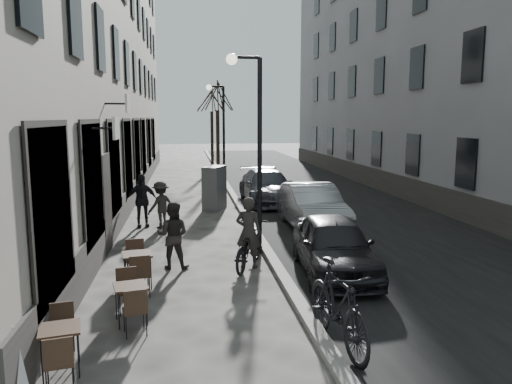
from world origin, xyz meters
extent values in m
plane|color=#383533|center=(0.00, 0.00, 0.00)|extent=(120.00, 120.00, 0.00)
cube|color=black|center=(3.85, 16.00, 0.00)|extent=(7.30, 60.00, 0.00)
cube|color=gray|center=(0.20, 16.00, 0.06)|extent=(0.25, 60.00, 0.12)
cube|color=gray|center=(-6.00, 16.50, 8.00)|extent=(4.00, 35.00, 16.00)
cube|color=slate|center=(9.50, 16.50, 8.00)|extent=(4.00, 35.00, 16.00)
cylinder|color=black|center=(0.00, 6.00, 2.50)|extent=(0.12, 0.12, 5.00)
cylinder|color=black|center=(-0.35, 6.00, 5.00)|extent=(0.70, 0.08, 0.08)
sphere|color=#FFF2CC|center=(-0.70, 6.00, 4.95)|extent=(0.28, 0.28, 0.28)
cylinder|color=black|center=(0.00, 18.00, 2.50)|extent=(0.12, 0.12, 5.00)
cylinder|color=black|center=(-0.35, 18.00, 5.00)|extent=(0.70, 0.08, 0.08)
sphere|color=#FFF2CC|center=(-0.70, 18.00, 4.95)|extent=(0.28, 0.28, 0.28)
cylinder|color=black|center=(-0.10, 21.00, 1.95)|extent=(0.20, 0.20, 3.90)
cylinder|color=black|center=(-0.10, 27.00, 1.95)|extent=(0.20, 0.20, 3.90)
cube|color=#301E15|center=(-3.65, 0.28, 0.65)|extent=(0.64, 0.64, 0.04)
cylinder|color=black|center=(-3.82, 0.01, 0.32)|extent=(0.02, 0.02, 0.63)
cylinder|color=black|center=(-3.38, 0.10, 0.32)|extent=(0.02, 0.02, 0.63)
cylinder|color=black|center=(-3.92, 0.46, 0.32)|extent=(0.02, 0.02, 0.63)
cylinder|color=black|center=(-3.47, 0.55, 0.32)|extent=(0.02, 0.02, 0.63)
cube|color=#301E15|center=(-2.86, 1.91, 0.66)|extent=(0.66, 0.66, 0.04)
cylinder|color=black|center=(-3.03, 1.63, 0.32)|extent=(0.02, 0.02, 0.64)
cylinder|color=black|center=(-2.58, 1.74, 0.32)|extent=(0.02, 0.02, 0.64)
cylinder|color=black|center=(-3.14, 2.09, 0.32)|extent=(0.02, 0.02, 0.64)
cylinder|color=black|center=(-2.68, 2.19, 0.32)|extent=(0.02, 0.02, 0.64)
cube|color=#301E15|center=(-2.92, 3.76, 0.71)|extent=(0.69, 0.69, 0.04)
cylinder|color=black|center=(-3.12, 3.47, 0.35)|extent=(0.02, 0.02, 0.70)
cylinder|color=black|center=(-2.63, 3.55, 0.35)|extent=(0.02, 0.02, 0.70)
cylinder|color=black|center=(-3.21, 3.97, 0.35)|extent=(0.02, 0.02, 0.70)
cylinder|color=black|center=(-2.71, 4.05, 0.35)|extent=(0.02, 0.02, 0.70)
cube|color=white|center=(-4.03, -0.74, 0.52)|extent=(0.46, 0.64, 0.99)
cube|color=#5C5C5E|center=(-0.80, 12.51, 0.84)|extent=(1.02, 1.27, 1.67)
imported|color=black|center=(-0.44, 4.84, 0.52)|extent=(1.41, 2.09, 1.04)
imported|color=#292624|center=(-0.44, 4.84, 0.85)|extent=(0.73, 0.62, 1.70)
imported|color=#282422|center=(-2.21, 5.03, 0.79)|extent=(0.88, 0.75, 1.58)
imported|color=#292624|center=(-2.69, 9.51, 0.75)|extent=(1.10, 1.06, 1.51)
imported|color=black|center=(-3.32, 9.73, 0.86)|extent=(1.08, 0.62, 1.73)
imported|color=black|center=(1.42, 4.08, 0.66)|extent=(1.87, 4.00, 1.32)
imported|color=#92969A|center=(2.10, 8.67, 0.71)|extent=(1.55, 4.32, 1.42)
imported|color=#393A43|center=(1.45, 13.67, 0.68)|extent=(2.05, 4.74, 1.36)
imported|color=black|center=(0.40, 0.53, 0.66)|extent=(0.87, 2.27, 1.33)
camera|label=1|loc=(-1.87, -6.56, 3.55)|focal=35.00mm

